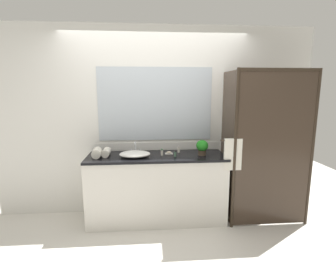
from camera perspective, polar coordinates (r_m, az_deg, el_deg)
ground_plane at (r=3.73m, az=-2.41°, el=-17.68°), size 8.00×8.00×0.00m
wall_back_with_mirror at (r=3.67m, az=-2.78°, el=3.34°), size 4.40×0.06×2.60m
vanity_cabinet at (r=3.55m, az=-2.47°, el=-11.18°), size 1.80×0.58×0.90m
shower_enclosure at (r=3.48m, az=19.02°, el=-2.31°), size 1.20×0.59×2.00m
sink_basin at (r=3.35m, az=-7.28°, el=-3.83°), size 0.39×0.31×0.07m
faucet at (r=3.52m, az=-7.16°, el=-2.89°), size 0.17×0.12×0.16m
potted_plant at (r=3.43m, az=7.51°, el=-2.24°), size 0.16×0.16×0.20m
soap_dish at (r=3.48m, az=0.19°, el=-3.62°), size 0.10×0.07×0.04m
amenity_bottle_shampoo at (r=3.40m, az=-1.35°, el=-3.49°), size 0.03×0.03×0.09m
amenity_bottle_lotion at (r=3.56m, az=2.37°, el=-2.89°), size 0.03×0.03×0.08m
amenity_bottle_conditioner at (r=3.34m, az=1.58°, el=-3.84°), size 0.03×0.03×0.07m
rolled_towel_near_edge at (r=3.43m, az=-15.34°, el=-3.45°), size 0.13×0.22×0.12m
rolled_towel_middle at (r=3.46m, az=-13.39°, el=-3.37°), size 0.10×0.22×0.10m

